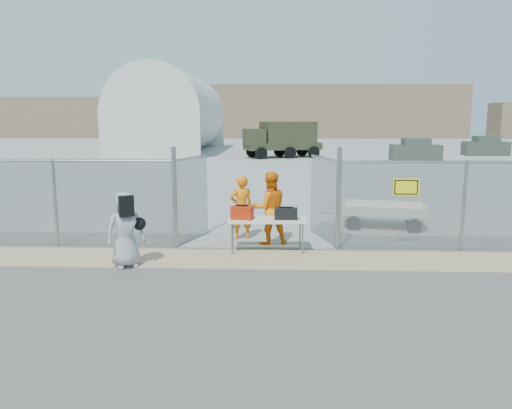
{
  "coord_description": "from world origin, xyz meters",
  "views": [
    {
      "loc": [
        0.51,
        -10.0,
        3.14
      ],
      "look_at": [
        0.0,
        2.0,
        1.1
      ],
      "focal_mm": 35.0,
      "sensor_mm": 36.0,
      "label": 1
    }
  ],
  "objects_px": {
    "folding_table": "(267,235)",
    "visitor": "(126,230)",
    "utility_trailer": "(383,215)",
    "security_worker_left": "(241,207)",
    "security_worker_right": "(270,208)"
  },
  "relations": [
    {
      "from": "visitor",
      "to": "utility_trailer",
      "type": "height_order",
      "value": "visitor"
    },
    {
      "from": "folding_table",
      "to": "security_worker_right",
      "type": "xyz_separation_m",
      "value": [
        0.06,
        0.7,
        0.53
      ]
    },
    {
      "from": "folding_table",
      "to": "security_worker_left",
      "type": "xyz_separation_m",
      "value": [
        -0.7,
        1.23,
        0.45
      ]
    },
    {
      "from": "folding_table",
      "to": "security_worker_left",
      "type": "distance_m",
      "value": 1.49
    },
    {
      "from": "security_worker_left",
      "to": "security_worker_right",
      "type": "distance_m",
      "value": 0.93
    },
    {
      "from": "folding_table",
      "to": "visitor",
      "type": "distance_m",
      "value": 3.36
    },
    {
      "from": "visitor",
      "to": "utility_trailer",
      "type": "xyz_separation_m",
      "value": [
        6.39,
        4.34,
        -0.45
      ]
    },
    {
      "from": "security_worker_left",
      "to": "folding_table",
      "type": "bearing_deg",
      "value": 100.63
    },
    {
      "from": "security_worker_right",
      "to": "visitor",
      "type": "xyz_separation_m",
      "value": [
        -3.06,
        -2.14,
        -0.11
      ]
    },
    {
      "from": "security_worker_right",
      "to": "visitor",
      "type": "relative_size",
      "value": 1.14
    },
    {
      "from": "folding_table",
      "to": "security_worker_left",
      "type": "relative_size",
      "value": 1.1
    },
    {
      "from": "visitor",
      "to": "utility_trailer",
      "type": "distance_m",
      "value": 7.73
    },
    {
      "from": "folding_table",
      "to": "visitor",
      "type": "xyz_separation_m",
      "value": [
        -3.0,
        -1.44,
        0.42
      ]
    },
    {
      "from": "security_worker_right",
      "to": "utility_trailer",
      "type": "distance_m",
      "value": 4.03
    },
    {
      "from": "security_worker_left",
      "to": "visitor",
      "type": "distance_m",
      "value": 3.53
    }
  ]
}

